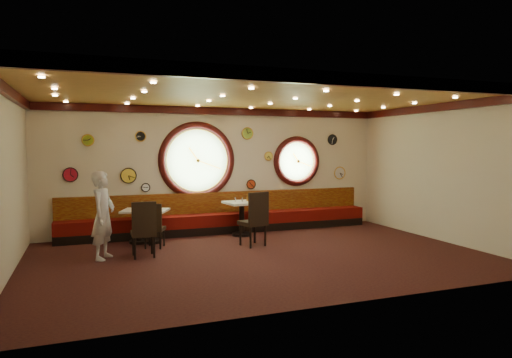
{
  "coord_description": "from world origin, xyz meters",
  "views": [
    {
      "loc": [
        -3.26,
        -8.41,
        2.19
      ],
      "look_at": [
        0.19,
        0.8,
        1.5
      ],
      "focal_mm": 32.0,
      "sensor_mm": 36.0,
      "label": 1
    }
  ],
  "objects_px": {
    "table_c": "(242,214)",
    "condiment_b_salt": "(145,207)",
    "condiment_a_bottle": "(143,205)",
    "waiter": "(103,215)",
    "condiment_b_pepper": "(150,207)",
    "condiment_c_pepper": "(242,200)",
    "condiment_a_salt": "(134,207)",
    "condiment_c_bottle": "(247,198)",
    "chair_a": "(144,226)",
    "table_a": "(139,222)",
    "chair_b": "(153,223)",
    "condiment_b_bottle": "(156,206)",
    "condiment_c_salt": "(235,199)",
    "chair_c": "(256,215)",
    "table_b": "(152,222)",
    "condiment_a_pepper": "(139,208)"
  },
  "relations": [
    {
      "from": "condiment_c_bottle",
      "to": "chair_a",
      "type": "bearing_deg",
      "value": -150.04
    },
    {
      "from": "condiment_b_bottle",
      "to": "condiment_c_bottle",
      "type": "xyz_separation_m",
      "value": [
        2.26,
        0.07,
        0.09
      ]
    },
    {
      "from": "table_b",
      "to": "condiment_a_salt",
      "type": "height_order",
      "value": "condiment_a_salt"
    },
    {
      "from": "chair_b",
      "to": "waiter",
      "type": "distance_m",
      "value": 1.23
    },
    {
      "from": "condiment_c_salt",
      "to": "condiment_a_pepper",
      "type": "distance_m",
      "value": 2.34
    },
    {
      "from": "chair_c",
      "to": "condiment_b_salt",
      "type": "xyz_separation_m",
      "value": [
        -2.21,
        1.33,
        0.12
      ]
    },
    {
      "from": "condiment_b_salt",
      "to": "condiment_c_salt",
      "type": "distance_m",
      "value": 2.18
    },
    {
      "from": "table_a",
      "to": "condiment_b_bottle",
      "type": "relative_size",
      "value": 5.78
    },
    {
      "from": "condiment_b_bottle",
      "to": "waiter",
      "type": "distance_m",
      "value": 1.77
    },
    {
      "from": "table_c",
      "to": "condiment_a_salt",
      "type": "xyz_separation_m",
      "value": [
        -2.57,
        0.07,
        0.28
      ]
    },
    {
      "from": "chair_b",
      "to": "condiment_c_pepper",
      "type": "relative_size",
      "value": 5.69
    },
    {
      "from": "table_c",
      "to": "chair_a",
      "type": "xyz_separation_m",
      "value": [
        -2.54,
        -1.49,
        0.11
      ]
    },
    {
      "from": "table_a",
      "to": "condiment_a_bottle",
      "type": "height_order",
      "value": "condiment_a_bottle"
    },
    {
      "from": "condiment_c_bottle",
      "to": "condiment_c_pepper",
      "type": "bearing_deg",
      "value": -143.35
    },
    {
      "from": "condiment_b_salt",
      "to": "waiter",
      "type": "relative_size",
      "value": 0.05
    },
    {
      "from": "condiment_c_salt",
      "to": "condiment_a_pepper",
      "type": "bearing_deg",
      "value": -176.57
    },
    {
      "from": "condiment_b_salt",
      "to": "condiment_b_pepper",
      "type": "height_order",
      "value": "condiment_b_pepper"
    },
    {
      "from": "table_a",
      "to": "chair_a",
      "type": "relative_size",
      "value": 1.29
    },
    {
      "from": "waiter",
      "to": "condiment_a_bottle",
      "type": "bearing_deg",
      "value": -7.51
    },
    {
      "from": "table_c",
      "to": "condiment_c_pepper",
      "type": "bearing_deg",
      "value": -93.41
    },
    {
      "from": "chair_b",
      "to": "condiment_b_bottle",
      "type": "height_order",
      "value": "chair_b"
    },
    {
      "from": "condiment_a_bottle",
      "to": "condiment_b_pepper",
      "type": "bearing_deg",
      "value": -47.48
    },
    {
      "from": "table_b",
      "to": "chair_c",
      "type": "distance_m",
      "value": 2.43
    },
    {
      "from": "condiment_a_pepper",
      "to": "condiment_b_pepper",
      "type": "relative_size",
      "value": 1.01
    },
    {
      "from": "condiment_c_salt",
      "to": "condiment_a_bottle",
      "type": "relative_size",
      "value": 0.6
    },
    {
      "from": "waiter",
      "to": "table_b",
      "type": "bearing_deg",
      "value": -15.31
    },
    {
      "from": "chair_a",
      "to": "condiment_b_pepper",
      "type": "relative_size",
      "value": 6.17
    },
    {
      "from": "condiment_a_salt",
      "to": "condiment_c_bottle",
      "type": "height_order",
      "value": "condiment_c_bottle"
    },
    {
      "from": "condiment_b_salt",
      "to": "condiment_a_pepper",
      "type": "bearing_deg",
      "value": -140.68
    },
    {
      "from": "condiment_c_salt",
      "to": "waiter",
      "type": "xyz_separation_m",
      "value": [
        -3.14,
        -1.33,
        -0.04
      ]
    },
    {
      "from": "condiment_a_bottle",
      "to": "chair_b",
      "type": "bearing_deg",
      "value": -79.52
    },
    {
      "from": "table_c",
      "to": "condiment_b_salt",
      "type": "relative_size",
      "value": 9.38
    },
    {
      "from": "condiment_a_salt",
      "to": "chair_c",
      "type": "bearing_deg",
      "value": -29.0
    },
    {
      "from": "chair_c",
      "to": "condiment_b_bottle",
      "type": "xyz_separation_m",
      "value": [
        -1.97,
        1.3,
        0.15
      ]
    },
    {
      "from": "table_a",
      "to": "chair_a",
      "type": "distance_m",
      "value": 1.49
    },
    {
      "from": "condiment_a_salt",
      "to": "condiment_c_bottle",
      "type": "distance_m",
      "value": 2.75
    },
    {
      "from": "chair_c",
      "to": "condiment_a_bottle",
      "type": "relative_size",
      "value": 4.17
    },
    {
      "from": "condiment_b_pepper",
      "to": "condiment_c_pepper",
      "type": "height_order",
      "value": "condiment_c_pepper"
    },
    {
      "from": "condiment_c_pepper",
      "to": "condiment_b_bottle",
      "type": "relative_size",
      "value": 0.69
    },
    {
      "from": "table_b",
      "to": "table_c",
      "type": "bearing_deg",
      "value": 1.89
    },
    {
      "from": "table_c",
      "to": "chair_c",
      "type": "xyz_separation_m",
      "value": [
        -0.11,
        -1.29,
        0.16
      ]
    },
    {
      "from": "condiment_b_salt",
      "to": "condiment_c_salt",
      "type": "relative_size",
      "value": 0.85
    },
    {
      "from": "condiment_b_salt",
      "to": "condiment_a_bottle",
      "type": "distance_m",
      "value": 0.08
    },
    {
      "from": "chair_a",
      "to": "condiment_b_salt",
      "type": "distance_m",
      "value": 1.55
    },
    {
      "from": "table_a",
      "to": "chair_b",
      "type": "bearing_deg",
      "value": -70.99
    },
    {
      "from": "condiment_a_bottle",
      "to": "condiment_c_bottle",
      "type": "bearing_deg",
      "value": 0.51
    },
    {
      "from": "condiment_a_pepper",
      "to": "condiment_a_bottle",
      "type": "bearing_deg",
      "value": 55.75
    },
    {
      "from": "condiment_b_salt",
      "to": "condiment_b_pepper",
      "type": "distance_m",
      "value": 0.17
    },
    {
      "from": "table_c",
      "to": "condiment_b_salt",
      "type": "xyz_separation_m",
      "value": [
        -2.33,
        0.03,
        0.27
      ]
    },
    {
      "from": "table_c",
      "to": "condiment_a_bottle",
      "type": "height_order",
      "value": "condiment_a_bottle"
    }
  ]
}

